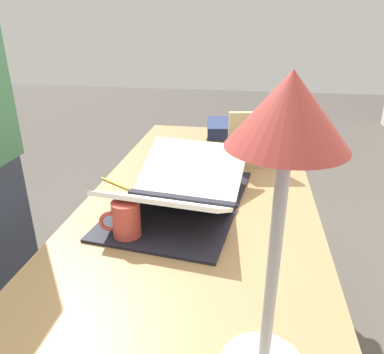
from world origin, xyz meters
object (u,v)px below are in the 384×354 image
Objects in this scene: book_standing_upright at (251,140)px; pencil at (114,183)px; open_book at (180,192)px; coffee_mug at (126,220)px; book_stack_tall at (242,136)px; reading_lamp at (284,161)px.

book_standing_upright reaches higher than pencil.
open_book reaches higher than coffee_mug.
book_standing_upright is 0.61m from coffee_mug.
open_book reaches higher than pencil.
reading_lamp is at bearing 3.98° from book_stack_tall.
pencil is at bearing -45.43° from book_stack_tall.
pencil is at bearing -73.45° from book_standing_upright.
reading_lamp is at bearing 44.23° from coffee_mug.
book_standing_upright is at bearing -177.53° from reading_lamp.
book_stack_tall is at bearing 159.64° from coffee_mug.
coffee_mug is (0.71, -0.26, -0.02)m from book_stack_tall.
book_stack_tall is 2.43× the size of pencil.
open_book is 0.68m from reading_lamp.
open_book is 5.82× the size of coffee_mug.
open_book is 0.23m from coffee_mug.
coffee_mug is at bearing -20.36° from book_stack_tall.
book_stack_tall is at bearing 134.57° from pencil.
pencil is at bearing -104.08° from open_book.
book_stack_tall is at bearing -176.02° from reading_lamp.
pencil is (-0.10, -0.24, -0.03)m from open_book.
book_stack_tall reaches higher than pencil.
book_stack_tall is 0.65× the size of reading_lamp.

